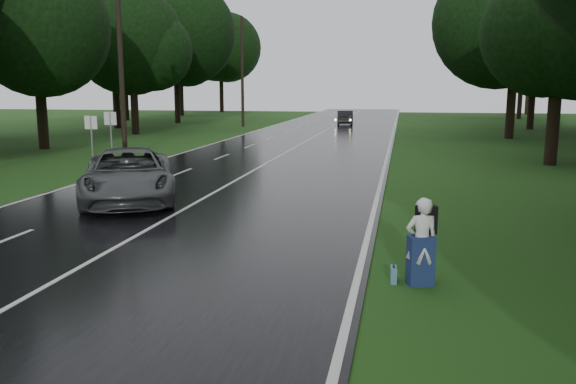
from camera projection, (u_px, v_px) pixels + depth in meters
The scene contains 17 objects.
ground at pixel (67, 276), 11.87m from camera, with size 160.00×160.00×0.00m, color #204A16.
road at pixel (276, 158), 31.18m from camera, with size 12.00×140.00×0.04m, color black.
lane_center at pixel (276, 158), 31.18m from camera, with size 0.12×140.00×0.01m, color silver.
grey_car at pixel (128, 175), 19.39m from camera, with size 2.86×6.19×1.72m, color #484B4D.
far_car at pixel (345, 118), 58.14m from camera, with size 1.50×4.30×1.42m, color black.
hitchhiker at pixel (422, 245), 11.26m from camera, with size 0.73×0.70×1.73m.
suitcase at pixel (393, 274), 11.54m from camera, with size 0.12×0.41×0.29m, color teal.
utility_pole_mid at pixel (125, 156), 32.53m from camera, with size 1.80×0.28×9.65m, color black, non-canonical shape.
utility_pole_far at pixel (243, 127), 56.26m from camera, with size 1.80×0.28×10.25m, color black, non-canonical shape.
road_sign_a at pixel (94, 171), 26.71m from camera, with size 0.60×0.10×2.50m, color white, non-canonical shape.
road_sign_b at pixel (113, 166), 28.46m from camera, with size 0.62×0.10×2.60m, color white, non-canonical shape.
tree_left_d at pixel (45, 149), 36.18m from camera, with size 7.94×7.94×12.40m, color black, non-canonical shape.
tree_left_e at pixel (136, 134), 47.30m from camera, with size 7.99×7.99×12.48m, color black, non-canonical shape.
tree_left_f at pixel (178, 123), 61.99m from camera, with size 9.99×9.99×15.61m, color black, non-canonical shape.
tree_right_d at pixel (550, 165), 28.77m from camera, with size 7.65×7.65×11.95m, color black, non-canonical shape.
tree_right_e at pixel (509, 139), 43.27m from camera, with size 9.13×9.13×14.27m, color black, non-canonical shape.
tree_right_f at pixel (530, 129), 52.78m from camera, with size 9.53×9.53×14.88m, color black, non-canonical shape.
Camera 1 is at (6.58, -10.31, 3.79)m, focal length 36.56 mm.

